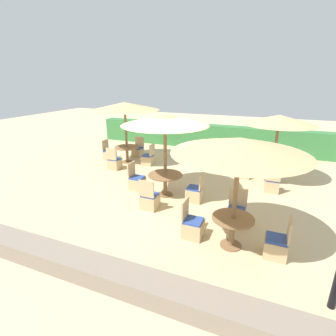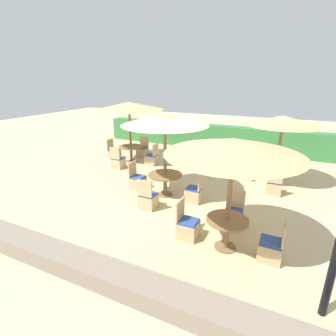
# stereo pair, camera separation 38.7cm
# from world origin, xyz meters

# --- Properties ---
(ground_plane) EXTENTS (40.00, 40.00, 0.00)m
(ground_plane) POSITION_xyz_m (0.00, 0.00, 0.00)
(ground_plane) COLOR #D1BA8C
(hedge_row) EXTENTS (13.00, 0.70, 1.23)m
(hedge_row) POSITION_xyz_m (0.00, 6.94, 0.62)
(hedge_row) COLOR #387A3D
(hedge_row) RESTS_ON ground_plane
(stone_border) EXTENTS (10.00, 0.56, 0.37)m
(stone_border) POSITION_xyz_m (0.00, -3.43, 0.18)
(stone_border) COLOR gray
(stone_border) RESTS_ON ground_plane
(parasol_center) EXTENTS (2.62, 2.62, 2.59)m
(parasol_center) POSITION_xyz_m (-0.06, 0.51, 2.42)
(parasol_center) COLOR olive
(parasol_center) RESTS_ON ground_plane
(round_table_center) EXTENTS (1.08, 1.08, 0.71)m
(round_table_center) POSITION_xyz_m (-0.06, 0.51, 0.56)
(round_table_center) COLOR olive
(round_table_center) RESTS_ON ground_plane
(patio_chair_center_south) EXTENTS (0.46, 0.46, 0.93)m
(patio_chair_center_south) POSITION_xyz_m (-0.12, -0.51, 0.26)
(patio_chair_center_south) COLOR tan
(patio_chair_center_south) RESTS_ON ground_plane
(patio_chair_center_west) EXTENTS (0.46, 0.46, 0.93)m
(patio_chair_center_west) POSITION_xyz_m (-1.12, 0.56, 0.26)
(patio_chair_center_west) COLOR tan
(patio_chair_center_west) RESTS_ON ground_plane
(patio_chair_center_east) EXTENTS (0.46, 0.46, 0.93)m
(patio_chair_center_east) POSITION_xyz_m (0.95, 0.46, 0.26)
(patio_chair_center_east) COLOR tan
(patio_chair_center_east) RESTS_ON ground_plane
(parasol_back_right) EXTENTS (2.44, 2.44, 2.41)m
(parasol_back_right) POSITION_xyz_m (3.07, 3.05, 2.24)
(parasol_back_right) COLOR olive
(parasol_back_right) RESTS_ON ground_plane
(round_table_back_right) EXTENTS (1.01, 1.01, 0.73)m
(round_table_back_right) POSITION_xyz_m (3.07, 3.05, 0.56)
(round_table_back_right) COLOR olive
(round_table_back_right) RESTS_ON ground_plane
(patio_chair_back_right_west) EXTENTS (0.46, 0.46, 0.93)m
(patio_chair_back_right_west) POSITION_xyz_m (2.07, 3.08, 0.26)
(patio_chair_back_right_west) COLOR tan
(patio_chair_back_right_west) RESTS_ON ground_plane
(patio_chair_back_right_south) EXTENTS (0.46, 0.46, 0.93)m
(patio_chair_back_right_south) POSITION_xyz_m (3.11, 2.07, 0.26)
(patio_chair_back_right_south) COLOR tan
(patio_chair_back_right_south) RESTS_ON ground_plane
(parasol_back_left) EXTENTS (2.92, 2.92, 2.63)m
(parasol_back_left) POSITION_xyz_m (-2.98, 3.06, 2.46)
(parasol_back_left) COLOR olive
(parasol_back_left) RESTS_ON ground_plane
(round_table_back_left) EXTENTS (1.07, 1.07, 0.71)m
(round_table_back_left) POSITION_xyz_m (-2.98, 3.06, 0.56)
(round_table_back_left) COLOR olive
(round_table_back_left) RESTS_ON ground_plane
(patio_chair_back_left_north) EXTENTS (0.46, 0.46, 0.93)m
(patio_chair_back_left_north) POSITION_xyz_m (-2.95, 4.00, 0.26)
(patio_chair_back_left_north) COLOR tan
(patio_chair_back_left_north) RESTS_ON ground_plane
(patio_chair_back_left_south) EXTENTS (0.46, 0.46, 0.93)m
(patio_chair_back_left_south) POSITION_xyz_m (-2.99, 2.07, 0.26)
(patio_chair_back_left_south) COLOR tan
(patio_chair_back_left_south) RESTS_ON ground_plane
(patio_chair_back_left_east) EXTENTS (0.46, 0.46, 0.93)m
(patio_chair_back_left_east) POSITION_xyz_m (-1.94, 3.08, 0.26)
(patio_chair_back_left_east) COLOR tan
(patio_chair_back_left_east) RESTS_ON ground_plane
(patio_chair_back_left_west) EXTENTS (0.46, 0.46, 0.93)m
(patio_chair_back_left_west) POSITION_xyz_m (-3.92, 3.06, 0.26)
(patio_chair_back_left_west) COLOR tan
(patio_chair_back_left_west) RESTS_ON ground_plane
(parasol_front_right) EXTENTS (2.76, 2.76, 2.49)m
(parasol_front_right) POSITION_xyz_m (2.37, -1.43, 2.32)
(parasol_front_right) COLOR olive
(parasol_front_right) RESTS_ON ground_plane
(round_table_front_right) EXTENTS (0.91, 0.91, 0.72)m
(round_table_front_right) POSITION_xyz_m (2.37, -1.43, 0.54)
(round_table_front_right) COLOR olive
(round_table_front_right) RESTS_ON ground_plane
(patio_chair_front_right_east) EXTENTS (0.46, 0.46, 0.93)m
(patio_chair_front_right_east) POSITION_xyz_m (3.30, -1.43, 0.26)
(patio_chair_front_right_east) COLOR tan
(patio_chair_front_right_east) RESTS_ON ground_plane
(patio_chair_front_right_west) EXTENTS (0.46, 0.46, 0.93)m
(patio_chair_front_right_west) POSITION_xyz_m (1.44, -1.40, 0.26)
(patio_chair_front_right_west) COLOR tan
(patio_chair_front_right_west) RESTS_ON ground_plane
(patio_chair_front_right_north) EXTENTS (0.46, 0.46, 0.93)m
(patio_chair_front_right_north) POSITION_xyz_m (2.31, -0.45, 0.26)
(patio_chair_front_right_north) COLOR tan
(patio_chair_front_right_north) RESTS_ON ground_plane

